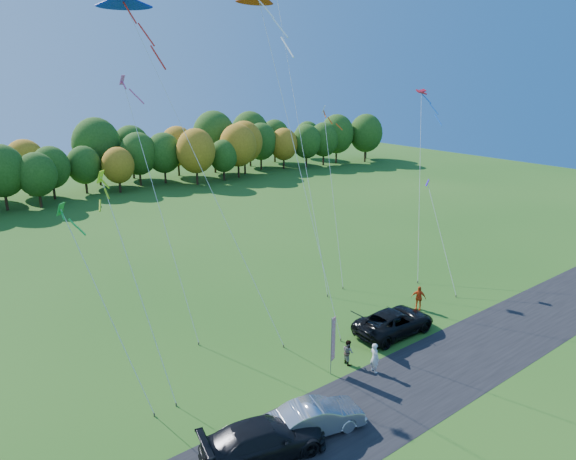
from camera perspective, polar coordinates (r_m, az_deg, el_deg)
ground at (r=32.64m, az=6.65°, el=-14.34°), size 160.00×160.00×0.00m
asphalt_strip at (r=30.39m, az=12.13°, el=-17.23°), size 90.00×6.00×0.01m
tree_line at (r=79.10m, az=-22.24°, el=3.35°), size 116.00×12.00×10.00m
black_suv at (r=35.97m, az=11.73°, el=-9.94°), size 6.06×2.93×1.66m
silver_sedan at (r=26.78m, az=3.22°, el=-20.04°), size 5.05×2.82×1.57m
dark_truck_a at (r=25.41m, az=-2.68°, el=-22.17°), size 6.32×3.68×1.72m
person_tailgate_a at (r=31.45m, az=9.60°, el=-13.81°), size 0.53×0.73×1.85m
person_tailgate_b at (r=32.09m, az=6.68°, el=-13.30°), size 0.72×0.86×1.56m
person_east at (r=39.74m, az=14.30°, el=-7.31°), size 0.94×1.15×1.83m
feather_flag at (r=30.41m, az=5.00°, el=-11.98°), size 0.46×0.22×3.63m
kite_delta_blue at (r=33.09m, az=-9.51°, el=6.56°), size 6.52×11.71×23.25m
kite_parafoil_orange at (r=43.43m, az=0.99°, el=12.74°), size 5.29×13.05×27.69m
kite_delta_red at (r=33.54m, az=0.95°, el=8.57°), size 2.73×8.69×23.04m
kite_parafoil_rainbow at (r=46.95m, az=14.44°, el=5.25°), size 8.04×6.79×15.84m
kite_diamond_yellow at (r=28.31m, az=-16.36°, el=-6.23°), size 1.73×5.49×12.38m
kite_diamond_green at (r=28.13m, az=-19.45°, el=-8.47°), size 2.57×5.71×10.94m
kite_diamond_white at (r=43.56m, az=5.02°, el=3.90°), size 3.74×6.98×14.65m
kite_diamond_pink at (r=34.22m, az=-14.03°, el=2.16°), size 1.56×7.27×17.13m
kite_diamond_blue_low at (r=43.65m, az=16.66°, el=-0.77°), size 2.56×5.65×8.67m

